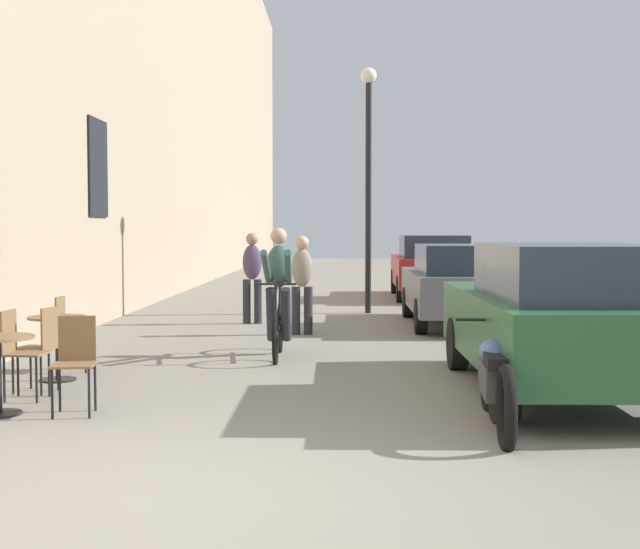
% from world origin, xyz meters
% --- Properties ---
extents(ground_plane, '(88.00, 88.00, 0.00)m').
position_xyz_m(ground_plane, '(0.00, 0.00, 0.00)').
color(ground_plane, gray).
extents(cafe_chair_near_toward_street, '(0.40, 0.40, 0.89)m').
position_xyz_m(cafe_chair_near_toward_street, '(-2.13, 3.15, 0.52)').
color(cafe_chair_near_toward_street, black).
rests_on(cafe_chair_near_toward_street, ground_plane).
extents(cafe_chair_near_toward_wall, '(0.42, 0.42, 0.89)m').
position_xyz_m(cafe_chair_near_toward_wall, '(-1.37, 2.53, 0.52)').
color(cafe_chair_near_toward_wall, black).
rests_on(cafe_chair_near_toward_wall, ground_plane).
extents(cafe_table_mid, '(0.64, 0.64, 0.72)m').
position_xyz_m(cafe_table_mid, '(-2.10, 4.22, 0.52)').
color(cafe_table_mid, black).
rests_on(cafe_table_mid, ground_plane).
extents(cafe_chair_mid_toward_street, '(0.45, 0.45, 0.89)m').
position_xyz_m(cafe_chair_mid_toward_street, '(-2.03, 3.51, 0.52)').
color(cafe_chair_mid_toward_street, black).
rests_on(cafe_chair_mid_toward_street, ground_plane).
extents(cafe_chair_mid_toward_wall, '(0.39, 0.39, 0.89)m').
position_xyz_m(cafe_chair_mid_toward_wall, '(-2.18, 4.88, 0.52)').
color(cafe_chair_mid_toward_wall, black).
rests_on(cafe_chair_mid_toward_wall, ground_plane).
extents(cyclist_on_bicycle, '(0.52, 1.76, 1.74)m').
position_xyz_m(cyclist_on_bicycle, '(0.23, 6.14, 0.81)').
color(cyclist_on_bicycle, black).
rests_on(cyclist_on_bicycle, ground_plane).
extents(pedestrian_near, '(0.37, 0.28, 1.59)m').
position_xyz_m(pedestrian_near, '(0.43, 8.48, 0.89)').
color(pedestrian_near, '#26262D').
rests_on(pedestrian_near, ground_plane).
extents(pedestrian_mid, '(0.36, 0.27, 1.63)m').
position_xyz_m(pedestrian_mid, '(-0.53, 10.07, 0.91)').
color(pedestrian_mid, '#26262D').
rests_on(pedestrian_mid, ground_plane).
extents(street_lamp, '(0.32, 0.32, 4.90)m').
position_xyz_m(street_lamp, '(1.60, 12.06, 3.11)').
color(street_lamp, black).
rests_on(street_lamp, ground_plane).
extents(parked_car_nearest, '(1.86, 4.36, 1.55)m').
position_xyz_m(parked_car_nearest, '(3.30, 3.54, 0.80)').
color(parked_car_nearest, '#23512D').
rests_on(parked_car_nearest, ground_plane).
extents(parked_car_second, '(1.71, 4.02, 1.43)m').
position_xyz_m(parked_car_second, '(3.10, 9.78, 0.74)').
color(parked_car_second, '#595960').
rests_on(parked_car_second, ground_plane).
extents(parked_car_third, '(1.89, 4.36, 1.54)m').
position_xyz_m(parked_car_third, '(3.27, 15.88, 0.80)').
color(parked_car_third, maroon).
rests_on(parked_car_third, ground_plane).
extents(parked_motorcycle, '(0.62, 2.15, 0.92)m').
position_xyz_m(parked_motorcycle, '(2.40, 2.10, 0.40)').
color(parked_motorcycle, black).
rests_on(parked_motorcycle, ground_plane).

